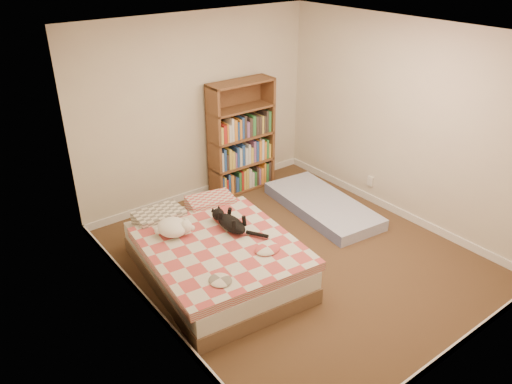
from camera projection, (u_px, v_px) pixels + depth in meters
room at (298, 162)px, 5.23m from camera, size 3.51×4.01×2.51m
bed at (214, 255)px, 5.38m from camera, size 1.61×2.11×0.53m
bookshelf at (241, 151)px, 7.10m from camera, size 0.96×0.32×1.59m
floor_mattress at (322, 205)px, 6.71m from camera, size 0.94×1.77×0.15m
black_cat at (230, 222)px, 5.39m from camera, size 0.25×0.73×0.17m
white_dog at (174, 227)px, 5.28m from camera, size 0.36×0.37×0.17m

